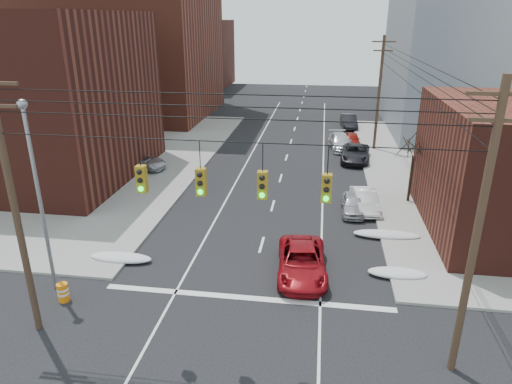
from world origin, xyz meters
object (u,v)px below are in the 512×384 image
(parked_car_b, at_px, (365,200))
(parked_car_e, at_px, (352,139))
(parked_car_c, at_px, (355,153))
(lot_car_d, at_px, (72,151))
(red_pickup, at_px, (302,262))
(lot_car_c, at_px, (57,168))
(parked_car_f, at_px, (349,121))
(parked_car_d, at_px, (340,142))
(lot_car_b, at_px, (140,162))
(lot_car_a, at_px, (102,170))
(parked_car_a, at_px, (353,204))
(construction_barrel, at_px, (63,292))

(parked_car_b, bearing_deg, parked_car_e, 82.45)
(parked_car_c, height_order, lot_car_d, lot_car_d)
(red_pickup, xyz_separation_m, parked_car_b, (3.91, 9.17, -0.04))
(parked_car_b, height_order, lot_car_c, lot_car_c)
(parked_car_e, distance_m, lot_car_c, 28.45)
(parked_car_e, relative_size, parked_car_f, 0.78)
(parked_car_f, bearing_deg, parked_car_d, -101.14)
(red_pickup, xyz_separation_m, parked_car_d, (2.65, 24.81, 0.01))
(lot_car_b, xyz_separation_m, lot_car_d, (-7.36, 1.84, 0.12))
(red_pickup, height_order, lot_car_d, lot_car_d)
(red_pickup, height_order, parked_car_c, parked_car_c)
(lot_car_d, bearing_deg, lot_car_a, -109.10)
(parked_car_a, bearing_deg, parked_car_e, 87.70)
(parked_car_f, height_order, lot_car_c, lot_car_c)
(parked_car_e, bearing_deg, parked_car_a, -94.82)
(red_pickup, height_order, parked_car_b, red_pickup)
(parked_car_c, distance_m, lot_car_c, 26.08)
(parked_car_a, relative_size, lot_car_c, 0.69)
(red_pickup, relative_size, lot_car_a, 1.33)
(parked_car_b, relative_size, construction_barrel, 4.60)
(parked_car_e, relative_size, lot_car_b, 0.80)
(parked_car_c, xyz_separation_m, parked_car_f, (0.00, 13.83, 0.05))
(parked_car_e, xyz_separation_m, lot_car_c, (-24.65, -14.18, 0.29))
(lot_car_a, relative_size, lot_car_d, 0.88)
(parked_car_a, distance_m, parked_car_f, 26.06)
(parked_car_c, distance_m, parked_car_d, 4.27)
(parked_car_a, relative_size, construction_barrel, 4.01)
(parked_car_d, distance_m, parked_car_e, 2.03)
(lot_car_b, bearing_deg, parked_car_f, -34.21)
(parked_car_e, distance_m, lot_car_a, 25.07)
(parked_car_c, relative_size, lot_car_d, 1.18)
(parked_car_d, xyz_separation_m, construction_barrel, (-13.64, -28.80, -0.27))
(parked_car_b, distance_m, parked_car_c, 11.56)
(lot_car_a, height_order, construction_barrel, lot_car_a)
(lot_car_c, distance_m, lot_car_d, 5.00)
(parked_car_f, bearing_deg, red_pickup, -100.23)
(construction_barrel, bearing_deg, lot_car_c, 121.04)
(parked_car_d, relative_size, parked_car_f, 1.07)
(lot_car_a, xyz_separation_m, lot_car_b, (2.18, 2.71, -0.01))
(red_pickup, bearing_deg, lot_car_a, 139.58)
(parked_car_b, xyz_separation_m, parked_car_d, (-1.26, 15.64, 0.05))
(lot_car_a, bearing_deg, parked_car_b, -116.94)
(parked_car_a, height_order, lot_car_b, lot_car_b)
(parked_car_a, xyz_separation_m, lot_car_c, (-23.78, 3.71, 0.30))
(lot_car_d, bearing_deg, parked_car_b, -84.60)
(parked_car_a, bearing_deg, lot_car_b, 159.92)
(red_pickup, relative_size, lot_car_d, 1.17)
(parked_car_c, bearing_deg, parked_car_e, 95.46)
(parked_car_e, bearing_deg, lot_car_c, -152.11)
(parked_car_a, distance_m, construction_barrel, 18.79)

